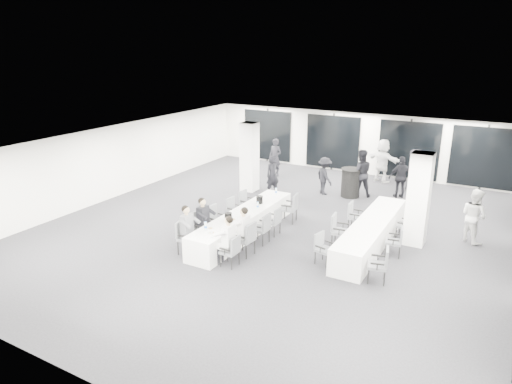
{
  "coord_description": "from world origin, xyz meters",
  "views": [
    {
      "loc": [
        6.22,
        -12.37,
        5.69
      ],
      "look_at": [
        -0.59,
        -0.2,
        1.21
      ],
      "focal_mm": 32.0,
      "sensor_mm": 36.0,
      "label": 1
    }
  ],
  "objects_px": {
    "chair_main_left_near": "(184,235)",
    "standing_guest_f": "(383,158)",
    "chair_main_right_far": "(291,206)",
    "standing_guest_e": "(414,168)",
    "standing_guest_g": "(275,155)",
    "chair_side_right_mid": "(397,240)",
    "standing_guest_d": "(401,175)",
    "chair_main_right_fourth": "(274,220)",
    "standing_guest_c": "(325,174)",
    "chair_main_left_far": "(246,201)",
    "ice_bucket_near": "(228,217)",
    "banquet_table_main": "(243,224)",
    "standing_guest_b": "(361,170)",
    "cocktail_table": "(350,183)",
    "chair_main_left_fourth": "(234,209)",
    "chair_side_left_near": "(323,246)",
    "standing_guest_a": "(273,173)",
    "chair_main_right_mid": "(263,227)",
    "chair_side_right_far": "(407,224)",
    "chair_main_left_mid": "(215,218)",
    "chair_main_right_second": "(247,237)",
    "chair_side_left_far": "(354,214)",
    "chair_main_right_near": "(232,249)",
    "chair_main_left_second": "(201,225)",
    "standing_guest_h": "(474,212)",
    "chair_side_left_mid": "(338,228)",
    "ice_bucket_far": "(260,200)",
    "banquet_table_side": "(371,233)"
  },
  "relations": [
    {
      "from": "chair_main_left_near",
      "to": "standing_guest_f",
      "type": "distance_m",
      "value": 10.45
    },
    {
      "from": "chair_main_right_far",
      "to": "standing_guest_e",
      "type": "distance_m",
      "value": 6.21
    },
    {
      "from": "standing_guest_f",
      "to": "standing_guest_g",
      "type": "height_order",
      "value": "standing_guest_f"
    },
    {
      "from": "chair_side_right_mid",
      "to": "standing_guest_d",
      "type": "relative_size",
      "value": 0.46
    },
    {
      "from": "chair_main_right_fourth",
      "to": "standing_guest_c",
      "type": "bearing_deg",
      "value": 4.45
    },
    {
      "from": "chair_main_left_far",
      "to": "ice_bucket_near",
      "type": "distance_m",
      "value": 2.53
    },
    {
      "from": "banquet_table_main",
      "to": "standing_guest_b",
      "type": "bearing_deg",
      "value": 70.38
    },
    {
      "from": "cocktail_table",
      "to": "chair_side_right_mid",
      "type": "xyz_separation_m",
      "value": [
        2.83,
        -4.56,
        -0.07
      ]
    },
    {
      "from": "standing_guest_g",
      "to": "ice_bucket_near",
      "type": "bearing_deg",
      "value": -66.53
    },
    {
      "from": "chair_main_left_fourth",
      "to": "standing_guest_b",
      "type": "xyz_separation_m",
      "value": [
        2.82,
        4.86,
        0.57
      ]
    },
    {
      "from": "chair_side_left_near",
      "to": "ice_bucket_near",
      "type": "bearing_deg",
      "value": -72.94
    },
    {
      "from": "chair_side_right_mid",
      "to": "standing_guest_d",
      "type": "bearing_deg",
      "value": 1.79
    },
    {
      "from": "standing_guest_c",
      "to": "standing_guest_a",
      "type": "bearing_deg",
      "value": 72.32
    },
    {
      "from": "chair_main_right_mid",
      "to": "chair_main_left_near",
      "type": "bearing_deg",
      "value": 135.67
    },
    {
      "from": "standing_guest_b",
      "to": "standing_guest_d",
      "type": "bearing_deg",
      "value": 174.41
    },
    {
      "from": "chair_main_left_fourth",
      "to": "chair_side_right_far",
      "type": "height_order",
      "value": "chair_main_left_fourth"
    },
    {
      "from": "chair_main_left_mid",
      "to": "ice_bucket_near",
      "type": "distance_m",
      "value": 0.97
    },
    {
      "from": "chair_main_right_second",
      "to": "chair_main_right_fourth",
      "type": "height_order",
      "value": "chair_main_right_second"
    },
    {
      "from": "chair_main_right_mid",
      "to": "chair_side_left_far",
      "type": "relative_size",
      "value": 1.05
    },
    {
      "from": "chair_main_left_near",
      "to": "chair_main_right_fourth",
      "type": "xyz_separation_m",
      "value": [
        1.66,
        2.42,
        -0.04
      ]
    },
    {
      "from": "chair_main_left_fourth",
      "to": "chair_main_right_mid",
      "type": "distance_m",
      "value": 1.95
    },
    {
      "from": "chair_side_left_near",
      "to": "standing_guest_e",
      "type": "bearing_deg",
      "value": -172.79
    },
    {
      "from": "chair_main_right_near",
      "to": "standing_guest_g",
      "type": "distance_m",
      "value": 9.22
    },
    {
      "from": "chair_main_left_far",
      "to": "standing_guest_f",
      "type": "relative_size",
      "value": 0.42
    },
    {
      "from": "chair_main_left_second",
      "to": "standing_guest_e",
      "type": "height_order",
      "value": "standing_guest_e"
    },
    {
      "from": "chair_main_right_far",
      "to": "standing_guest_b",
      "type": "relative_size",
      "value": 0.47
    },
    {
      "from": "standing_guest_h",
      "to": "chair_main_left_fourth",
      "type": "bearing_deg",
      "value": 56.74
    },
    {
      "from": "standing_guest_d",
      "to": "ice_bucket_near",
      "type": "xyz_separation_m",
      "value": [
        -3.48,
        -7.0,
        -0.07
      ]
    },
    {
      "from": "chair_main_left_near",
      "to": "standing_guest_h",
      "type": "xyz_separation_m",
      "value": [
        7.12,
        4.89,
        0.4
      ]
    },
    {
      "from": "chair_main_left_far",
      "to": "standing_guest_c",
      "type": "bearing_deg",
      "value": 160.85
    },
    {
      "from": "banquet_table_main",
      "to": "chair_main_left_fourth",
      "type": "relative_size",
      "value": 5.74
    },
    {
      "from": "chair_main_right_far",
      "to": "chair_side_left_near",
      "type": "relative_size",
      "value": 1.15
    },
    {
      "from": "chair_main_right_near",
      "to": "standing_guest_d",
      "type": "height_order",
      "value": "standing_guest_d"
    },
    {
      "from": "chair_side_right_mid",
      "to": "chair_side_right_far",
      "type": "distance_m",
      "value": 1.38
    },
    {
      "from": "chair_main_left_far",
      "to": "standing_guest_h",
      "type": "xyz_separation_m",
      "value": [
        7.12,
        1.41,
        0.43
      ]
    },
    {
      "from": "chair_main_left_mid",
      "to": "standing_guest_b",
      "type": "bearing_deg",
      "value": 164.36
    },
    {
      "from": "chair_side_left_mid",
      "to": "chair_side_right_far",
      "type": "distance_m",
      "value": 2.27
    },
    {
      "from": "chair_main_left_mid",
      "to": "standing_guest_e",
      "type": "relative_size",
      "value": 0.47
    },
    {
      "from": "chair_side_left_far",
      "to": "ice_bucket_far",
      "type": "bearing_deg",
      "value": -70.08
    },
    {
      "from": "cocktail_table",
      "to": "chair_side_left_mid",
      "type": "height_order",
      "value": "cocktail_table"
    },
    {
      "from": "chair_main_left_near",
      "to": "chair_main_right_mid",
      "type": "relative_size",
      "value": 1.0
    },
    {
      "from": "standing_guest_a",
      "to": "chair_main_left_far",
      "type": "bearing_deg",
      "value": -139.64
    },
    {
      "from": "standing_guest_g",
      "to": "standing_guest_h",
      "type": "xyz_separation_m",
      "value": [
        8.57,
        -3.7,
        -0.03
      ]
    },
    {
      "from": "banquet_table_side",
      "to": "standing_guest_f",
      "type": "distance_m",
      "value": 7.02
    },
    {
      "from": "chair_side_left_mid",
      "to": "standing_guest_h",
      "type": "distance_m",
      "value": 4.16
    },
    {
      "from": "chair_side_right_mid",
      "to": "ice_bucket_far",
      "type": "distance_m",
      "value": 4.54
    },
    {
      "from": "standing_guest_e",
      "to": "standing_guest_f",
      "type": "bearing_deg",
      "value": 43.81
    },
    {
      "from": "chair_main_left_second",
      "to": "chair_main_left_mid",
      "type": "bearing_deg",
      "value": -165.34
    },
    {
      "from": "chair_main_left_second",
      "to": "standing_guest_a",
      "type": "bearing_deg",
      "value": -162.43
    },
    {
      "from": "chair_main_right_fourth",
      "to": "standing_guest_f",
      "type": "bearing_deg",
      "value": -7.86
    }
  ]
}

